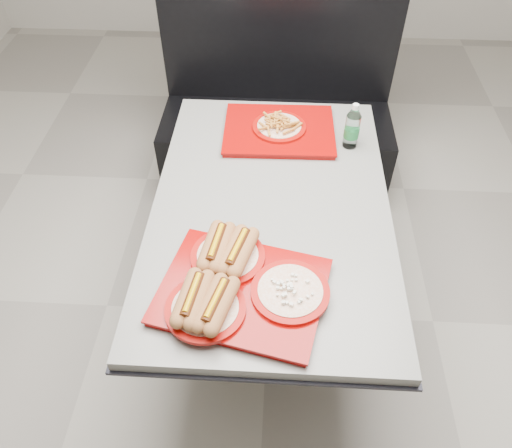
# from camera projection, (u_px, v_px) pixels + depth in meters

# --- Properties ---
(ground) EXTENTS (6.00, 6.00, 0.00)m
(ground) POSITION_uv_depth(u_px,v_px,m) (268.00, 313.00, 2.44)
(ground) COLOR #9B968B
(ground) RESTS_ON ground
(diner_table) EXTENTS (0.92, 1.42, 0.75)m
(diner_table) POSITION_uv_depth(u_px,v_px,m) (270.00, 232.00, 2.02)
(diner_table) COLOR black
(diner_table) RESTS_ON ground
(booth_bench) EXTENTS (1.30, 0.57, 1.35)m
(booth_bench) POSITION_uv_depth(u_px,v_px,m) (277.00, 117.00, 2.91)
(booth_bench) COLOR black
(booth_bench) RESTS_ON ground
(tray_near) EXTENTS (0.59, 0.51, 0.11)m
(tray_near) POSITION_uv_depth(u_px,v_px,m) (236.00, 284.00, 1.58)
(tray_near) COLOR #8D0503
(tray_near) RESTS_ON diner_table
(tray_far) EXTENTS (0.49, 0.39, 0.10)m
(tray_far) POSITION_uv_depth(u_px,v_px,m) (279.00, 128.00, 2.19)
(tray_far) COLOR #8D0503
(tray_far) RESTS_ON diner_table
(water_bottle) EXTENTS (0.06, 0.06, 0.20)m
(water_bottle) POSITION_uv_depth(u_px,v_px,m) (352.00, 128.00, 2.09)
(water_bottle) COLOR silver
(water_bottle) RESTS_ON diner_table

